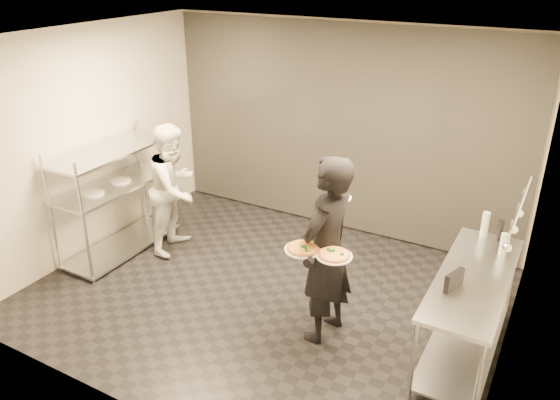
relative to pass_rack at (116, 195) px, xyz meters
The scene contains 13 objects.
room_shell 2.53m from the pass_rack, 28.77° to the left, with size 5.00×4.00×2.80m.
pass_rack is the anchor object (origin of this frame).
prep_counter 4.33m from the pass_rack, ahead, with size 0.60×1.80×0.92m.
utensil_rail 4.64m from the pass_rack, ahead, with size 0.07×1.20×0.31m.
waiter 3.04m from the pass_rack, ahead, with size 0.70×0.46×1.91m, color black.
chef 0.73m from the pass_rack, 34.52° to the left, with size 0.81×0.63×1.67m, color white.
pizza_plate_near 2.93m from the pass_rack, ahead, with size 0.35×0.35×0.05m.
pizza_plate_far 3.23m from the pass_rack, ahead, with size 0.33×0.33×0.05m.
salad_plate 3.05m from the pass_rack, ahead, with size 0.26×0.26×0.07m.
pos_monitor 4.23m from the pass_rack, ahead, with size 0.05×0.23×0.17m, color black.
bottle_green 4.34m from the pass_rack, 10.68° to the left, with size 0.07×0.07×0.27m, color #93A094.
bottle_clear 4.52m from the pass_rack, ahead, with size 0.07×0.07×0.23m, color #93A094.
bottle_dark 4.49m from the pass_rack, 10.33° to the left, with size 0.06×0.06×0.21m, color black.
Camera 1 is at (2.67, -4.45, 3.54)m, focal length 35.00 mm.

